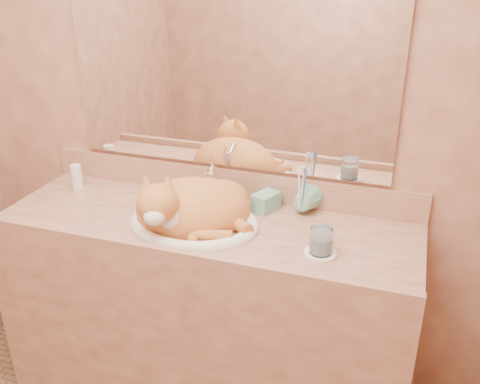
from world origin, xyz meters
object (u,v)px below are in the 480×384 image
(soap_dispenser, at_px, (257,196))
(toothbrush_cup, at_px, (301,205))
(sink_basin, at_px, (194,206))
(cat, at_px, (189,206))
(vanity_counter, at_px, (208,315))
(water_glass, at_px, (321,241))

(soap_dispenser, relative_size, toothbrush_cup, 1.48)
(sink_basin, bearing_deg, cat, 173.84)
(vanity_counter, distance_m, cat, 0.50)
(toothbrush_cup, bearing_deg, cat, -154.20)
(vanity_counter, xyz_separation_m, cat, (-0.05, -0.02, 0.50))
(sink_basin, height_order, toothbrush_cup, sink_basin)
(cat, bearing_deg, vanity_counter, -5.66)
(soap_dispenser, height_order, toothbrush_cup, soap_dispenser)
(vanity_counter, xyz_separation_m, soap_dispenser, (0.17, 0.14, 0.51))
(toothbrush_cup, bearing_deg, water_glass, -63.61)
(vanity_counter, xyz_separation_m, sink_basin, (-0.03, -0.02, 0.50))
(toothbrush_cup, bearing_deg, vanity_counter, -153.04)
(sink_basin, height_order, cat, cat)
(vanity_counter, xyz_separation_m, toothbrush_cup, (0.33, 0.17, 0.48))
(vanity_counter, xyz_separation_m, water_glass, (0.46, -0.09, 0.48))
(cat, xyz_separation_m, soap_dispenser, (0.22, 0.15, 0.01))
(water_glass, bearing_deg, soap_dispenser, 142.47)
(vanity_counter, relative_size, water_glass, 17.59)
(cat, bearing_deg, soap_dispenser, 11.67)
(sink_basin, height_order, water_glass, sink_basin)
(cat, xyz_separation_m, toothbrush_cup, (0.38, 0.19, -0.02))
(soap_dispenser, bearing_deg, toothbrush_cup, 33.90)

